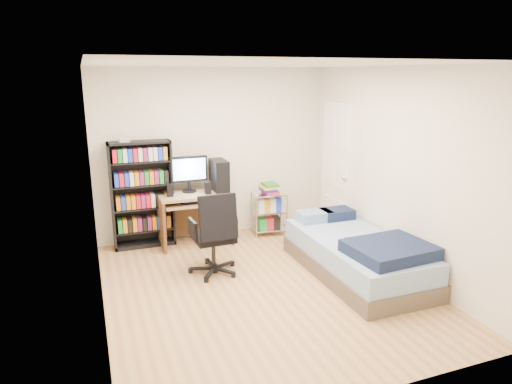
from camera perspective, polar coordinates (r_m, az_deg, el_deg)
name	(u,v)px	position (r m, az deg, el deg)	size (l,w,h in m)	color
room	(263,183)	(4.99, 0.84, 1.19)	(3.58, 4.08, 2.58)	tan
media_shelf	(142,193)	(6.60, -14.05, -0.16)	(0.85, 0.28, 1.57)	black
computer_desk	(201,196)	(6.62, -6.94, -0.56)	(1.01, 0.59, 1.27)	#A17B53
office_chair	(215,248)	(5.64, -5.20, -7.01)	(0.65, 0.65, 1.05)	black
wire_cart	(269,201)	(6.94, 1.64, -1.18)	(0.53, 0.41, 0.80)	silver
bed	(357,254)	(5.77, 12.55, -7.63)	(1.03, 2.06, 0.59)	brown
door	(336,170)	(6.98, 10.03, 2.73)	(0.12, 0.80, 2.00)	white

